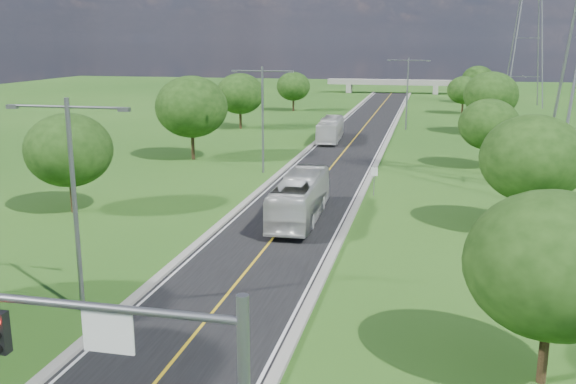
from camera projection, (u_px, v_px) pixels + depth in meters
The scene contains 23 objects.
ground at pixel (346, 149), 74.37m from camera, with size 260.00×260.00×0.00m, color #204B15.
road at pixel (353, 141), 80.05m from camera, with size 8.00×150.00×0.06m, color black.
curb_left at pixel (319, 139), 80.94m from camera, with size 0.50×150.00×0.22m, color gray.
curb_right at pixel (387, 142), 79.13m from camera, with size 0.50×150.00×0.22m, color gray.
signal_mast at pixel (155, 381), 14.56m from camera, with size 8.54×0.33×7.20m.
speed_limit_sign at pixel (374, 176), 52.00m from camera, with size 0.55×0.09×2.40m.
overpass at pixel (392, 83), 149.71m from camera, with size 30.00×3.00×3.20m.
streetlight_near_left at pixel (74, 189), 28.72m from camera, with size 5.90×0.25×10.00m.
streetlight_mid_left at pixel (263, 110), 60.03m from camera, with size 5.90×0.25×10.00m.
streetlight_far_right at pixel (407, 87), 88.78m from camera, with size 5.90×0.25×10.00m.
power_tower_far at pixel (528, 30), 117.74m from camera, with size 9.00×6.40×28.00m.
tree_lb at pixel (69, 150), 46.34m from camera, with size 6.30×6.30×7.33m.
tree_lc at pixel (192, 107), 66.78m from camera, with size 7.56×7.56×8.79m.
tree_ld at pixel (240, 94), 90.12m from camera, with size 6.72×6.72×7.82m.
tree_le at pixel (293, 86), 112.50m from camera, with size 5.88×5.88×6.84m.
tree_ra at pixel (553, 265), 22.86m from camera, with size 6.30×6.30×7.33m.
tree_rb at pixel (532, 159), 41.33m from camera, with size 6.72×6.72×7.82m.
tree_rc at pixel (489, 124), 62.57m from camera, with size 5.88×5.88×6.84m.
tree_rd at pixel (491, 95), 84.69m from camera, with size 7.14×7.14×8.30m.
tree_re at pixel (463, 90), 108.29m from camera, with size 5.46×5.46×6.35m.
tree_rf at pixel (478, 80), 126.37m from camera, with size 6.30×6.30×7.33m.
bus_outbound at pixel (300, 198), 44.81m from camera, with size 2.65×11.34×3.16m, color beige.
bus_inbound at pixel (330, 129), 79.68m from camera, with size 2.41×10.31×2.87m, color silver.
Camera 1 is at (9.53, -13.17, 12.49)m, focal length 40.00 mm.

